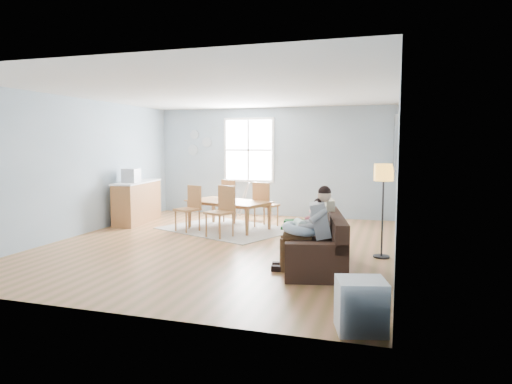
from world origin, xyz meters
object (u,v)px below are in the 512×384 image
(toddler, at_px, (312,220))
(chair_se, at_px, (223,208))
(chair_sw, at_px, (190,205))
(monitor, at_px, (131,175))
(father, at_px, (310,225))
(sofa, at_px, (317,248))
(storage_cube, at_px, (360,305))
(chair_ne, at_px, (264,202))
(counter, at_px, (137,202))
(floor_lamp, at_px, (384,180))
(baby_swing, at_px, (254,203))
(dining_table, at_px, (228,215))
(chair_nw, at_px, (232,198))

(toddler, xyz_separation_m, chair_se, (-2.01, 1.43, -0.09))
(chair_sw, xyz_separation_m, monitor, (-1.58, 0.29, 0.57))
(father, height_order, chair_sw, father)
(sofa, xyz_separation_m, monitor, (-4.55, 2.24, 0.83))
(storage_cube, xyz_separation_m, chair_ne, (-2.41, 5.01, 0.31))
(chair_se, bearing_deg, chair_ne, 66.76)
(counter, xyz_separation_m, monitor, (0.05, -0.32, 0.62))
(sofa, relative_size, chair_sw, 2.17)
(chair_ne, xyz_separation_m, counter, (-2.98, -0.20, -0.08))
(floor_lamp, height_order, baby_swing, floor_lamp)
(floor_lamp, xyz_separation_m, chair_ne, (-2.52, 1.96, -0.67))
(father, relative_size, floor_lamp, 0.82)
(toddler, distance_m, chair_ne, 3.00)
(chair_sw, relative_size, monitor, 2.82)
(monitor, bearing_deg, baby_swing, 30.42)
(sofa, xyz_separation_m, father, (-0.06, -0.29, 0.38))
(sofa, xyz_separation_m, storage_cube, (0.79, -2.25, -0.02))
(baby_swing, bearing_deg, chair_ne, -61.20)
(floor_lamp, distance_m, chair_sw, 4.10)
(dining_table, distance_m, chair_nw, 0.83)
(floor_lamp, xyz_separation_m, storage_cube, (-0.11, -3.05, -0.98))
(father, bearing_deg, chair_sw, 142.42)
(floor_lamp, bearing_deg, sofa, -138.55)
(toddler, distance_m, chair_se, 2.47)
(storage_cube, xyz_separation_m, counter, (-5.39, 4.81, 0.23))
(father, height_order, toddler, father)
(father, xyz_separation_m, dining_table, (-2.24, 2.65, -0.35))
(sofa, height_order, counter, counter)
(chair_nw, bearing_deg, monitor, -156.73)
(chair_se, relative_size, chair_nw, 1.00)
(monitor, bearing_deg, chair_se, -14.78)
(toddler, distance_m, floor_lamp, 1.32)
(chair_sw, distance_m, baby_swing, 1.92)
(father, bearing_deg, storage_cube, -66.52)
(chair_sw, xyz_separation_m, baby_swing, (0.85, 1.71, -0.14))
(floor_lamp, height_order, chair_sw, floor_lamp)
(chair_ne, distance_m, counter, 2.99)
(dining_table, height_order, monitor, monitor)
(monitor, bearing_deg, toddler, -25.01)
(chair_ne, bearing_deg, monitor, -169.91)
(monitor, bearing_deg, chair_nw, 23.27)
(floor_lamp, relative_size, dining_table, 0.87)
(dining_table, height_order, chair_sw, chair_sw)
(floor_lamp, relative_size, chair_sw, 1.58)
(baby_swing, bearing_deg, chair_se, -90.02)
(chair_se, distance_m, chair_nw, 1.57)
(father, bearing_deg, sofa, 78.10)
(floor_lamp, distance_m, monitor, 5.64)
(chair_se, relative_size, monitor, 2.97)
(chair_nw, xyz_separation_m, chair_ne, (0.87, -0.36, -0.01))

